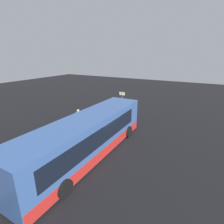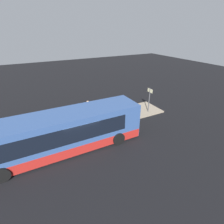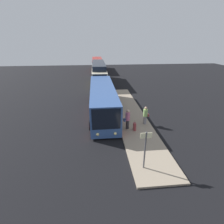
# 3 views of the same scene
# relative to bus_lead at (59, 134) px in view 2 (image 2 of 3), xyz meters

# --- Properties ---
(ground) EXTENTS (80.00, 80.00, 0.00)m
(ground) POSITION_rel_bus_lead_xyz_m (1.34, -0.26, -1.45)
(ground) COLOR black
(platform) EXTENTS (20.00, 3.09, 0.13)m
(platform) POSITION_rel_bus_lead_xyz_m (1.34, 2.89, -1.38)
(platform) COLOR gray
(platform) RESTS_ON ground
(bus_lead) EXTENTS (12.25, 2.89, 2.92)m
(bus_lead) POSITION_rel_bus_lead_xyz_m (0.00, 0.00, 0.00)
(bus_lead) COLOR #33518C
(bus_lead) RESTS_ON ground
(passenger_boarding) EXTENTS (0.46, 0.62, 1.86)m
(passenger_boarding) POSITION_rel_bus_lead_xyz_m (4.48, 2.01, -0.31)
(passenger_boarding) COLOR #2D2D33
(passenger_boarding) RESTS_ON platform
(passenger_waiting) EXTENTS (0.56, 0.68, 1.76)m
(passenger_waiting) POSITION_rel_bus_lead_xyz_m (3.67, 3.88, -0.38)
(passenger_waiting) COLOR gray
(passenger_waiting) RESTS_ON platform
(suitcase) EXTENTS (0.34, 0.21, 0.95)m
(suitcase) POSITION_rel_bus_lead_xyz_m (4.83, 2.61, -0.96)
(suitcase) COLOR maroon
(suitcase) RESTS_ON platform
(sign_post) EXTENTS (0.10, 0.70, 2.58)m
(sign_post) POSITION_rel_bus_lead_xyz_m (9.77, 2.11, 0.28)
(sign_post) COLOR #4C4C51
(sign_post) RESTS_ON platform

